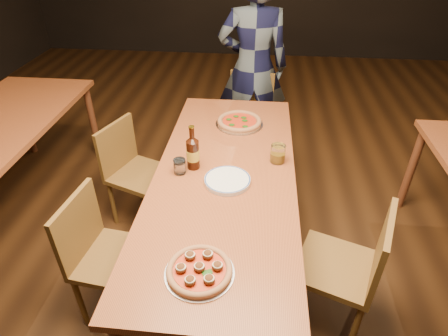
# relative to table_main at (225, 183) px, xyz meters

# --- Properties ---
(ground) EXTENTS (9.00, 9.00, 0.00)m
(ground) POSITION_rel_table_main_xyz_m (0.00, 0.00, -0.68)
(ground) COLOR black
(table_main) EXTENTS (0.80, 2.00, 0.75)m
(table_main) POSITION_rel_table_main_xyz_m (0.00, 0.00, 0.00)
(table_main) COLOR maroon
(table_main) RESTS_ON ground
(chair_main_nw) EXTENTS (0.43, 0.43, 0.83)m
(chair_main_nw) POSITION_rel_table_main_xyz_m (-0.57, -0.39, -0.26)
(chair_main_nw) COLOR brown
(chair_main_nw) RESTS_ON ground
(chair_main_sw) EXTENTS (0.49, 0.49, 0.81)m
(chair_main_sw) POSITION_rel_table_main_xyz_m (-0.66, 0.41, -0.27)
(chair_main_sw) COLOR brown
(chair_main_sw) RESTS_ON ground
(chair_main_e) EXTENTS (0.51, 0.51, 0.85)m
(chair_main_e) POSITION_rel_table_main_xyz_m (0.63, -0.34, -0.25)
(chair_main_e) COLOR brown
(chair_main_e) RESTS_ON ground
(chair_end) EXTENTS (0.46, 0.46, 0.85)m
(chair_end) POSITION_rel_table_main_xyz_m (0.07, 1.28, -0.25)
(chair_end) COLOR brown
(chair_end) RESTS_ON ground
(pizza_meatball) EXTENTS (0.29, 0.29, 0.05)m
(pizza_meatball) POSITION_rel_table_main_xyz_m (-0.03, -0.72, 0.09)
(pizza_meatball) COLOR #B7B7BF
(pizza_meatball) RESTS_ON table_main
(pizza_margherita) EXTENTS (0.33, 0.33, 0.04)m
(pizza_margherita) POSITION_rel_table_main_xyz_m (0.04, 0.60, 0.09)
(pizza_margherita) COLOR #B7B7BF
(pizza_margherita) RESTS_ON table_main
(plate_stack) EXTENTS (0.26, 0.26, 0.02)m
(plate_stack) POSITION_rel_table_main_xyz_m (0.02, -0.09, 0.08)
(plate_stack) COLOR white
(plate_stack) RESTS_ON table_main
(beer_bottle) EXTENTS (0.07, 0.07, 0.26)m
(beer_bottle) POSITION_rel_table_main_xyz_m (-0.19, 0.04, 0.17)
(beer_bottle) COLOR black
(beer_bottle) RESTS_ON table_main
(water_glass) EXTENTS (0.07, 0.07, 0.09)m
(water_glass) POSITION_rel_table_main_xyz_m (-0.26, -0.02, 0.12)
(water_glass) COLOR white
(water_glass) RESTS_ON table_main
(amber_glass) EXTENTS (0.09, 0.09, 0.11)m
(amber_glass) POSITION_rel_table_main_xyz_m (0.30, 0.15, 0.13)
(amber_glass) COLOR #A47412
(amber_glass) RESTS_ON table_main
(diner) EXTENTS (0.66, 0.47, 1.70)m
(diner) POSITION_rel_table_main_xyz_m (0.10, 1.47, 0.17)
(diner) COLOR black
(diner) RESTS_ON ground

